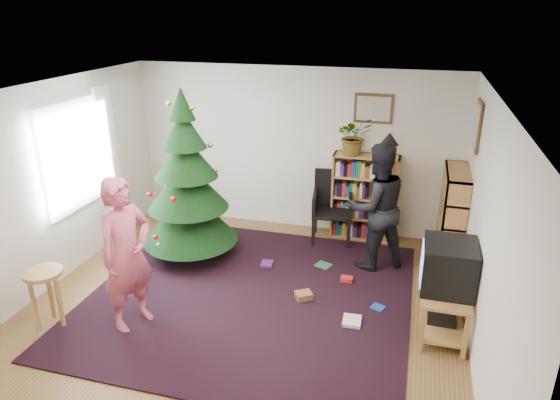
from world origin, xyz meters
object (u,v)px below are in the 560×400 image
(crt_tv, at_px, (448,266))
(stool, at_px, (45,284))
(christmas_tree, at_px, (188,190))
(table_lamp, at_px, (389,140))
(tv_stand, at_px, (443,306))
(picture_back, at_px, (374,108))
(picture_right, at_px, (478,126))
(bookshelf_back, at_px, (364,196))
(person_standing, at_px, (127,255))
(armchair, at_px, (334,203))
(bookshelf_right, at_px, (452,215))
(person_by_chair, at_px, (376,207))
(potted_plant, at_px, (354,136))

(crt_tv, height_order, stool, crt_tv)
(christmas_tree, relative_size, stool, 3.49)
(christmas_tree, xyz_separation_m, table_lamp, (2.55, 1.26, 0.55))
(tv_stand, bearing_deg, picture_back, 115.11)
(tv_stand, height_order, stool, stool)
(picture_right, height_order, tv_stand, picture_right)
(bookshelf_back, bearing_deg, picture_back, 73.76)
(picture_right, height_order, bookshelf_back, picture_right)
(person_standing, bearing_deg, crt_tv, -54.98)
(armchair, relative_size, person_standing, 0.61)
(bookshelf_right, xyz_separation_m, person_by_chair, (-0.99, -0.47, 0.20))
(person_standing, bearing_deg, bookshelf_right, -31.62)
(christmas_tree, xyz_separation_m, person_standing, (0.07, -1.65, -0.13))
(picture_back, xyz_separation_m, armchair, (-0.47, -0.26, -1.39))
(armchair, distance_m, stool, 4.02)
(christmas_tree, xyz_separation_m, person_by_chair, (2.49, 0.39, -0.12))
(christmas_tree, distance_m, table_lamp, 2.89)
(person_by_chair, xyz_separation_m, table_lamp, (0.06, 0.87, 0.68))
(bookshelf_back, xyz_separation_m, crt_tv, (1.11, -2.15, 0.14))
(crt_tv, bearing_deg, potted_plant, 121.31)
(bookshelf_back, xyz_separation_m, person_standing, (-2.18, -2.90, 0.20))
(person_standing, bearing_deg, christmas_tree, 24.40)
(bookshelf_right, height_order, person_standing, person_standing)
(picture_back, distance_m, person_by_chair, 1.49)
(crt_tv, bearing_deg, stool, -166.10)
(christmas_tree, bearing_deg, person_by_chair, 8.81)
(picture_back, bearing_deg, christmas_tree, -148.68)
(picture_right, distance_m, table_lamp, 1.28)
(person_by_chair, xyz_separation_m, potted_plant, (-0.44, 0.87, 0.71))
(bookshelf_back, distance_m, armchair, 0.46)
(picture_right, relative_size, table_lamp, 1.69)
(potted_plant, height_order, table_lamp, potted_plant)
(stool, height_order, person_by_chair, person_by_chair)
(person_by_chair, bearing_deg, person_standing, 9.09)
(bookshelf_back, height_order, tv_stand, bookshelf_back)
(picture_back, relative_size, person_standing, 0.32)
(person_standing, relative_size, potted_plant, 3.12)
(christmas_tree, xyz_separation_m, potted_plant, (2.05, 1.26, 0.59))
(christmas_tree, relative_size, bookshelf_back, 1.82)
(picture_back, bearing_deg, person_standing, -126.16)
(christmas_tree, bearing_deg, picture_right, 10.44)
(stool, xyz_separation_m, person_standing, (0.87, 0.28, 0.33))
(bookshelf_back, xyz_separation_m, person_by_chair, (0.24, -0.87, 0.20))
(stool, bearing_deg, tv_stand, 13.89)
(armchair, height_order, potted_plant, potted_plant)
(tv_stand, bearing_deg, person_by_chair, 124.12)
(picture_back, xyz_separation_m, potted_plant, (-0.24, -0.14, -0.37))
(picture_back, height_order, stool, picture_back)
(bookshelf_right, relative_size, armchair, 1.25)
(picture_right, relative_size, person_standing, 0.35)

